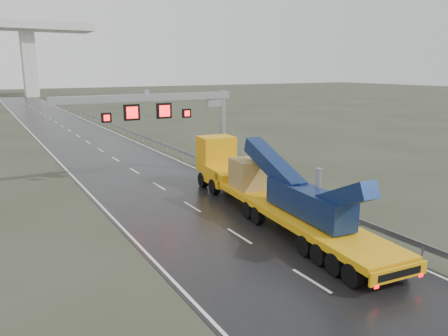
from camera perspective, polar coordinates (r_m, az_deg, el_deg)
ground at (r=21.40m, az=7.78°, el=-12.30°), size 400.00×400.00×0.00m
road at (r=57.25m, az=-17.32°, el=3.22°), size 11.00×200.00×0.02m
guardrail at (r=49.43m, az=-7.87°, el=3.05°), size 0.20×140.00×1.40m
sign_gantry at (r=36.26m, az=-6.82°, el=7.35°), size 14.90×1.20×7.42m
heavy_haul_truck at (r=28.12m, az=4.76°, el=-2.07°), size 4.77×20.20×4.70m
exit_sign_pair at (r=34.93m, az=5.91°, el=0.72°), size 1.45×0.22×2.48m
striped_barrier at (r=37.64m, az=1.86°, el=-0.15°), size 0.76×0.58×1.14m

